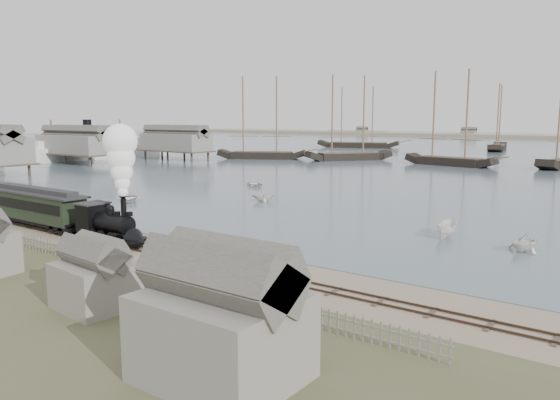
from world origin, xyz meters
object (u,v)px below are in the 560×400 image
Objects in this scene: beached_dinghy at (67,221)px; steamship at (88,139)px; passenger_coach at (36,205)px; locomotive at (117,192)px.

steamship is (-69.11, 50.02, 4.39)m from beached_dinghy.
beached_dinghy is at bearing 58.78° from passenger_coach.
locomotive is 0.22× the size of steamship.
beached_dinghy is (-10.79, 2.26, -3.89)m from locomotive.
locomotive reaches higher than beached_dinghy.
passenger_coach is at bearing 163.42° from beached_dinghy.
beached_dinghy is at bearing 168.16° from locomotive.
steamship is (-67.74, 52.29, 2.75)m from passenger_coach.
locomotive is at bearing -119.71° from steamship.
steamship is (-79.90, 52.29, 0.50)m from locomotive.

